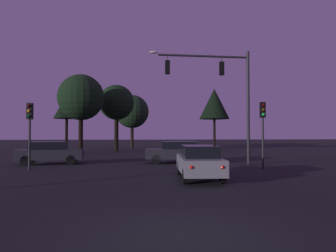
% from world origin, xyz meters
% --- Properties ---
extents(ground_plane, '(168.00, 168.00, 0.00)m').
position_xyz_m(ground_plane, '(0.00, 24.50, 0.00)').
color(ground_plane, black).
rests_on(ground_plane, ground).
extents(traffic_signal_mast_arm, '(6.80, 0.54, 7.65)m').
position_xyz_m(traffic_signal_mast_arm, '(4.64, 14.23, 5.34)').
color(traffic_signal_mast_arm, '#232326').
rests_on(traffic_signal_mast_arm, ground).
extents(traffic_light_corner_left, '(0.32, 0.36, 3.75)m').
position_xyz_m(traffic_light_corner_left, '(-6.90, 11.65, 2.68)').
color(traffic_light_corner_left, '#232326').
rests_on(traffic_light_corner_left, ground).
extents(traffic_light_corner_right, '(0.32, 0.36, 3.91)m').
position_xyz_m(traffic_light_corner_right, '(6.36, 11.49, 2.78)').
color(traffic_light_corner_right, '#232326').
rests_on(traffic_light_corner_right, ground).
extents(car_nearside_lane, '(1.94, 4.60, 1.52)m').
position_xyz_m(car_nearside_lane, '(1.86, 7.81, 0.80)').
color(car_nearside_lane, gray).
rests_on(car_nearside_lane, ground).
extents(car_crossing_left, '(4.44, 2.09, 1.52)m').
position_xyz_m(car_crossing_left, '(-6.86, 15.54, 0.79)').
color(car_crossing_left, '#232328').
rests_on(car_crossing_left, ground).
extents(car_crossing_right, '(4.62, 2.30, 1.52)m').
position_xyz_m(car_crossing_right, '(1.86, 15.64, 0.80)').
color(car_crossing_right, '#232328').
rests_on(car_crossing_right, ground).
extents(tree_behind_sign, '(4.77, 4.77, 8.23)m').
position_xyz_m(tree_behind_sign, '(-6.91, 26.79, 5.82)').
color(tree_behind_sign, black).
rests_on(tree_behind_sign, ground).
extents(tree_left_far, '(3.62, 3.62, 7.52)m').
position_xyz_m(tree_left_far, '(8.13, 30.71, 5.66)').
color(tree_left_far, black).
rests_on(tree_left_far, ground).
extents(tree_center_horizon, '(4.67, 4.67, 7.54)m').
position_xyz_m(tree_center_horizon, '(-1.89, 37.99, 5.18)').
color(tree_center_horizon, black).
rests_on(tree_center_horizon, ground).
extents(tree_right_cluster, '(3.29, 3.29, 7.18)m').
position_xyz_m(tree_right_cluster, '(-10.17, 34.80, 5.55)').
color(tree_right_cluster, black).
rests_on(tree_right_cluster, ground).
extents(tree_lot_edge, '(4.19, 4.19, 7.91)m').
position_xyz_m(tree_lot_edge, '(-3.60, 31.46, 5.77)').
color(tree_lot_edge, black).
rests_on(tree_lot_edge, ground).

